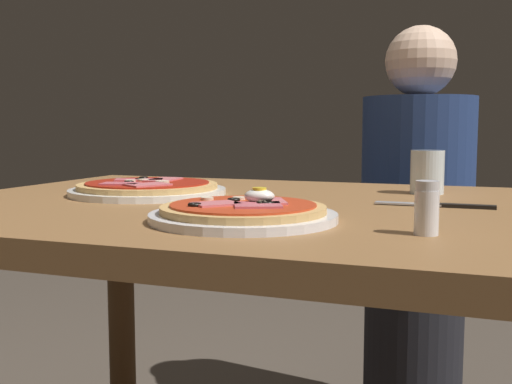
% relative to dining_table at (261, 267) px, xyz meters
% --- Properties ---
extents(dining_table, '(1.19, 0.87, 0.76)m').
position_rel_dining_table_xyz_m(dining_table, '(0.00, 0.00, 0.00)').
color(dining_table, olive).
rests_on(dining_table, ground).
extents(pizza_foreground, '(0.27, 0.27, 0.05)m').
position_rel_dining_table_xyz_m(pizza_foreground, '(0.05, -0.21, 0.13)').
color(pizza_foreground, white).
rests_on(pizza_foreground, dining_table).
extents(pizza_across_left, '(0.31, 0.31, 0.03)m').
position_rel_dining_table_xyz_m(pizza_across_left, '(-0.25, 0.04, 0.13)').
color(pizza_across_left, white).
rests_on(pizza_across_left, dining_table).
extents(water_glass_near, '(0.07, 0.07, 0.09)m').
position_rel_dining_table_xyz_m(water_glass_near, '(0.26, 0.25, 0.15)').
color(water_glass_near, silver).
rests_on(water_glass_near, dining_table).
extents(fork, '(0.16, 0.04, 0.00)m').
position_rel_dining_table_xyz_m(fork, '(-0.43, 0.31, 0.12)').
color(fork, silver).
rests_on(fork, dining_table).
extents(knife, '(0.20, 0.02, 0.01)m').
position_rel_dining_table_xyz_m(knife, '(0.31, 0.04, 0.12)').
color(knife, silver).
rests_on(knife, dining_table).
extents(salt_shaker, '(0.03, 0.03, 0.07)m').
position_rel_dining_table_xyz_m(salt_shaker, '(0.30, -0.24, 0.15)').
color(salt_shaker, white).
rests_on(salt_shaker, dining_table).
extents(diner_person, '(0.32, 0.32, 1.18)m').
position_rel_dining_table_xyz_m(diner_person, '(0.19, 0.82, -0.08)').
color(diner_person, black).
rests_on(diner_person, ground).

